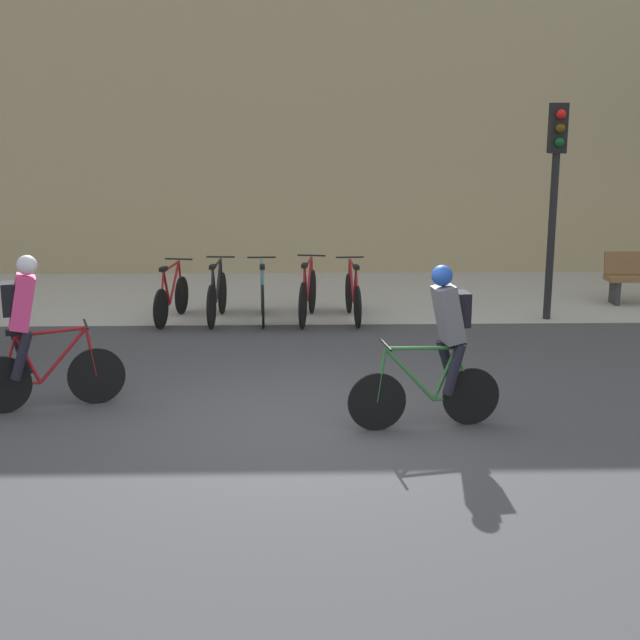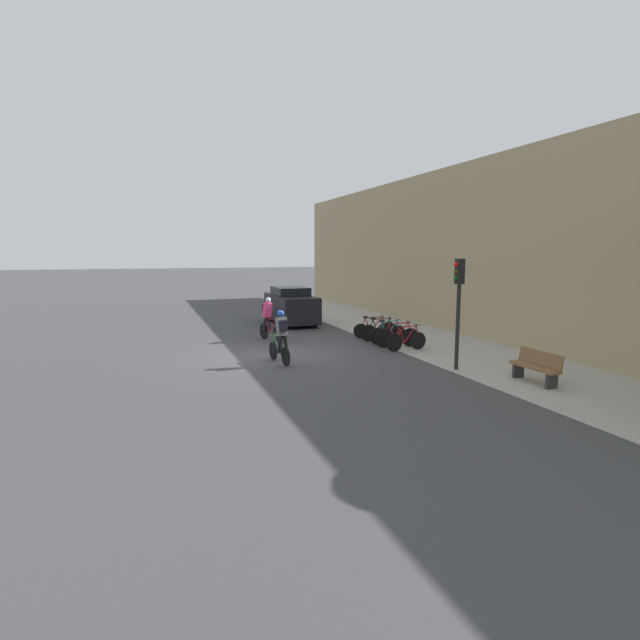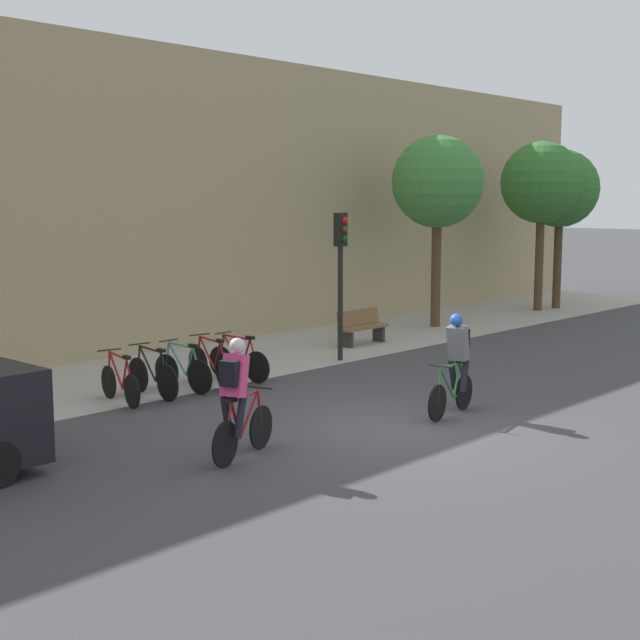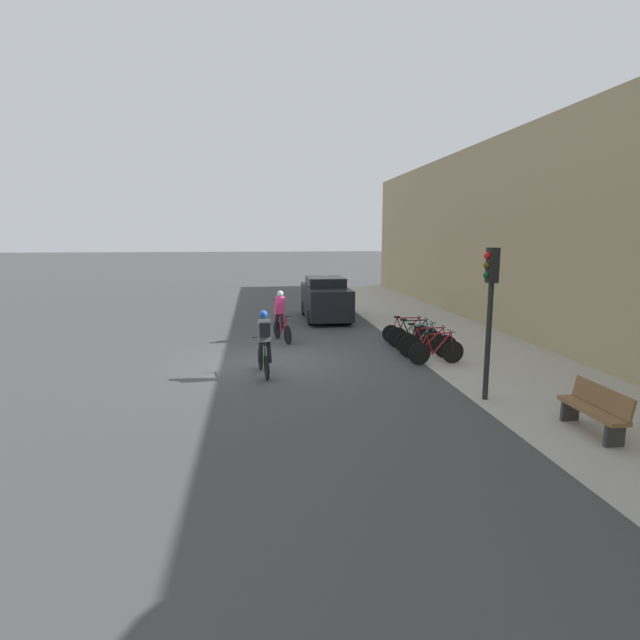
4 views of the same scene
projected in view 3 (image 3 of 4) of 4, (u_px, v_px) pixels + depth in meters
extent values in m
plane|color=#3D3D3F|center=(399.00, 428.00, 14.48)|extent=(200.00, 200.00, 0.00)
cube|color=#A39E93|center=(149.00, 373.00, 19.04)|extent=(44.00, 4.50, 0.01)
cube|color=tan|center=(78.00, 199.00, 20.26)|extent=(44.00, 0.60, 7.43)
cylinder|color=black|center=(261.00, 427.00, 13.24)|extent=(0.63, 0.23, 0.65)
cylinder|color=black|center=(225.00, 444.00, 12.31)|extent=(0.63, 0.23, 0.65)
cylinder|color=maroon|center=(249.00, 414.00, 12.88)|extent=(0.55, 0.21, 0.62)
cylinder|color=maroon|center=(236.00, 421.00, 12.54)|extent=(0.26, 0.12, 0.58)
cylinder|color=maroon|center=(245.00, 396.00, 12.75)|extent=(0.74, 0.27, 0.07)
cylinder|color=maroon|center=(233.00, 441.00, 12.50)|extent=(0.40, 0.16, 0.05)
cylinder|color=maroon|center=(228.00, 423.00, 12.36)|extent=(0.22, 0.10, 0.56)
cylinder|color=maroon|center=(259.00, 409.00, 13.16)|extent=(0.12, 0.07, 0.59)
cylinder|color=black|center=(258.00, 387.00, 13.08)|extent=(0.17, 0.45, 0.03)
cube|color=black|center=(231.00, 400.00, 12.40)|extent=(0.21, 0.14, 0.06)
cube|color=#DB3875|center=(235.00, 375.00, 12.45)|extent=(0.40, 0.40, 0.63)
sphere|color=silver|center=(237.00, 346.00, 12.46)|extent=(0.28, 0.28, 0.22)
cylinder|color=black|center=(240.00, 417.00, 12.43)|extent=(0.30, 0.19, 0.56)
cylinder|color=black|center=(227.00, 415.00, 12.52)|extent=(0.26, 0.18, 0.56)
cube|color=black|center=(230.00, 374.00, 12.31)|extent=(0.21, 0.29, 0.36)
cylinder|color=black|center=(437.00, 403.00, 14.87)|extent=(0.62, 0.13, 0.63)
cylinder|color=black|center=(464.00, 392.00, 15.72)|extent=(0.62, 0.13, 0.63)
cylinder|color=#2D6B33|center=(447.00, 383.00, 15.12)|extent=(0.57, 0.12, 0.62)
cylinder|color=#2D6B33|center=(457.00, 380.00, 15.44)|extent=(0.27, 0.08, 0.58)
cylinder|color=#2D6B33|center=(450.00, 366.00, 15.18)|extent=(0.76, 0.15, 0.07)
cylinder|color=#2D6B33|center=(459.00, 395.00, 15.55)|extent=(0.42, 0.09, 0.05)
cylinder|color=#2D6B33|center=(462.00, 378.00, 15.61)|extent=(0.22, 0.06, 0.56)
cylinder|color=#2D6B33|center=(439.00, 386.00, 14.87)|extent=(0.12, 0.05, 0.59)
cylinder|color=black|center=(440.00, 366.00, 14.86)|extent=(0.10, 0.46, 0.03)
cube|color=black|center=(460.00, 361.00, 15.49)|extent=(0.21, 0.11, 0.06)
cube|color=#5B5B60|center=(458.00, 343.00, 15.36)|extent=(0.36, 0.36, 0.63)
sphere|color=#1E47AD|center=(456.00, 320.00, 15.24)|extent=(0.25, 0.25, 0.22)
cylinder|color=black|center=(453.00, 374.00, 15.54)|extent=(0.29, 0.15, 0.56)
cylinder|color=black|center=(464.00, 376.00, 15.42)|extent=(0.25, 0.14, 0.56)
cube|color=black|center=(462.00, 339.00, 15.47)|extent=(0.18, 0.28, 0.36)
cylinder|color=black|center=(109.00, 382.00, 16.61)|extent=(0.15, 0.62, 0.62)
cylinder|color=black|center=(132.00, 391.00, 15.79)|extent=(0.15, 0.62, 0.62)
cylinder|color=maroon|center=(116.00, 370.00, 16.29)|extent=(0.14, 0.56, 0.62)
cylinder|color=maroon|center=(125.00, 374.00, 15.99)|extent=(0.09, 0.27, 0.58)
cylinder|color=maroon|center=(118.00, 356.00, 16.16)|extent=(0.18, 0.76, 0.07)
cylinder|color=maroon|center=(127.00, 390.00, 15.95)|extent=(0.11, 0.41, 0.05)
cylinder|color=maroon|center=(129.00, 375.00, 15.82)|extent=(0.07, 0.22, 0.56)
cylinder|color=maroon|center=(109.00, 367.00, 16.54)|extent=(0.06, 0.12, 0.59)
cylinder|color=black|center=(109.00, 350.00, 16.46)|extent=(0.46, 0.11, 0.03)
cube|color=black|center=(127.00, 357.00, 15.86)|extent=(0.12, 0.21, 0.06)
cylinder|color=black|center=(138.00, 375.00, 17.10)|extent=(0.09, 0.69, 0.68)
cylinder|color=black|center=(168.00, 383.00, 16.34)|extent=(0.09, 0.69, 0.68)
cylinder|color=black|center=(147.00, 363.00, 16.80)|extent=(0.09, 0.57, 0.62)
cylinder|color=black|center=(158.00, 367.00, 16.53)|extent=(0.06, 0.27, 0.58)
cylinder|color=black|center=(150.00, 349.00, 16.68)|extent=(0.10, 0.77, 0.07)
cylinder|color=black|center=(161.00, 382.00, 16.49)|extent=(0.07, 0.42, 0.05)
cylinder|color=black|center=(164.00, 368.00, 16.37)|extent=(0.05, 0.22, 0.56)
cylinder|color=black|center=(139.00, 361.00, 17.03)|extent=(0.05, 0.12, 0.59)
cylinder|color=black|center=(139.00, 344.00, 16.95)|extent=(0.46, 0.07, 0.03)
cube|color=black|center=(161.00, 350.00, 16.40)|extent=(0.10, 0.21, 0.06)
cylinder|color=black|center=(167.00, 371.00, 17.55)|extent=(0.07, 0.67, 0.67)
cylinder|color=black|center=(200.00, 377.00, 16.94)|extent=(0.07, 0.67, 0.67)
cylinder|color=teal|center=(177.00, 359.00, 17.31)|extent=(0.07, 0.53, 0.62)
cylinder|color=teal|center=(190.00, 362.00, 17.08)|extent=(0.05, 0.25, 0.58)
cylinder|color=teal|center=(181.00, 345.00, 17.20)|extent=(0.08, 0.71, 0.07)
cylinder|color=teal|center=(193.00, 376.00, 17.06)|extent=(0.05, 0.39, 0.05)
cylinder|color=teal|center=(196.00, 362.00, 16.96)|extent=(0.04, 0.20, 0.56)
cylinder|color=teal|center=(168.00, 357.00, 17.49)|extent=(0.04, 0.11, 0.58)
cylinder|color=black|center=(169.00, 340.00, 17.42)|extent=(0.46, 0.05, 0.03)
cube|color=black|center=(193.00, 346.00, 16.97)|extent=(0.09, 0.20, 0.06)
cylinder|color=black|center=(198.00, 364.00, 18.18)|extent=(0.14, 0.71, 0.72)
cylinder|color=black|center=(226.00, 372.00, 17.36)|extent=(0.14, 0.71, 0.72)
cylinder|color=maroon|center=(207.00, 353.00, 17.86)|extent=(0.13, 0.58, 0.62)
cylinder|color=maroon|center=(217.00, 356.00, 17.56)|extent=(0.08, 0.27, 0.58)
cylinder|color=maroon|center=(210.00, 340.00, 17.73)|extent=(0.16, 0.78, 0.07)
cylinder|color=maroon|center=(220.00, 371.00, 17.52)|extent=(0.10, 0.42, 0.05)
cylinder|color=maroon|center=(223.00, 357.00, 17.39)|extent=(0.07, 0.22, 0.56)
cylinder|color=maroon|center=(199.00, 350.00, 18.11)|extent=(0.05, 0.12, 0.59)
cylinder|color=black|center=(200.00, 334.00, 18.03)|extent=(0.46, 0.10, 0.03)
cube|color=black|center=(220.00, 341.00, 17.43)|extent=(0.11, 0.21, 0.06)
cylinder|color=black|center=(221.00, 362.00, 18.61)|extent=(0.08, 0.66, 0.65)
cylinder|color=black|center=(257.00, 367.00, 17.98)|extent=(0.08, 0.66, 0.65)
cylinder|color=maroon|center=(233.00, 350.00, 18.36)|extent=(0.08, 0.57, 0.62)
cylinder|color=maroon|center=(246.00, 353.00, 18.13)|extent=(0.06, 0.27, 0.58)
cylinder|color=maroon|center=(237.00, 337.00, 18.25)|extent=(0.10, 0.76, 0.07)
cylinder|color=maroon|center=(250.00, 367.00, 18.11)|extent=(0.06, 0.41, 0.05)
cylinder|color=maroon|center=(254.00, 353.00, 18.00)|extent=(0.05, 0.22, 0.56)
cylinder|color=maroon|center=(222.00, 348.00, 18.55)|extent=(0.04, 0.12, 0.59)
cylinder|color=black|center=(223.00, 333.00, 18.48)|extent=(0.46, 0.06, 0.03)
cube|color=black|center=(250.00, 338.00, 18.01)|extent=(0.09, 0.21, 0.06)
cylinder|color=black|center=(340.00, 287.00, 20.38)|extent=(0.12, 0.12, 3.40)
cube|color=black|center=(341.00, 230.00, 20.20)|extent=(0.26, 0.20, 0.76)
sphere|color=red|center=(345.00, 220.00, 20.09)|extent=(0.15, 0.15, 0.15)
sphere|color=#4C380A|center=(345.00, 230.00, 20.12)|extent=(0.15, 0.15, 0.15)
sphere|color=#0C4719|center=(345.00, 239.00, 20.15)|extent=(0.15, 0.15, 0.15)
cube|color=brown|center=(363.00, 327.00, 22.80)|extent=(1.57, 0.40, 0.08)
cube|color=brown|center=(358.00, 317.00, 22.89)|extent=(1.57, 0.12, 0.40)
cube|color=#2D2D2D|center=(347.00, 339.00, 22.37)|extent=(0.08, 0.36, 0.45)
cube|color=#2D2D2D|center=(379.00, 333.00, 23.28)|extent=(0.08, 0.36, 0.45)
cylinder|color=#4C3823|center=(436.00, 270.00, 25.94)|extent=(0.28, 0.28, 3.34)
sphere|color=#3D7F38|center=(438.00, 182.00, 25.60)|extent=(2.66, 2.66, 2.66)
cylinder|color=#4C3823|center=(539.00, 260.00, 29.74)|extent=(0.28, 0.28, 3.38)
sphere|color=#33702D|center=(542.00, 182.00, 29.40)|extent=(2.70, 2.70, 2.70)
cylinder|color=#4C3823|center=(557.00, 261.00, 30.41)|extent=(0.28, 0.28, 3.22)
sphere|color=#33702D|center=(560.00, 188.00, 30.08)|extent=(2.63, 2.63, 2.63)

